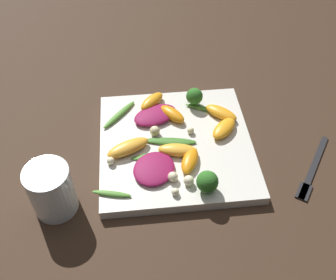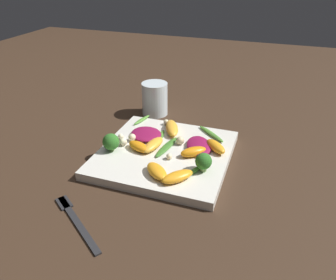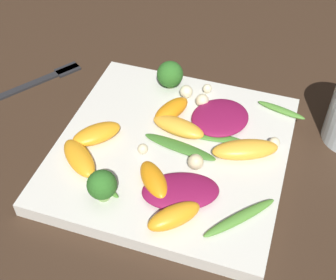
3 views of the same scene
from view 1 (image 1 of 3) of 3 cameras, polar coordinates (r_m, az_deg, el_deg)
The scene contains 26 objects.
ground_plane at distance 0.74m, azimuth 1.14°, elevation -1.29°, with size 2.40×2.40×0.00m, color #382619.
plate at distance 0.73m, azimuth 1.15°, elevation -0.79°, with size 0.28×0.28×0.02m.
drinking_glass at distance 0.65m, azimuth -16.56°, elevation -7.00°, with size 0.07×0.07×0.09m.
fork at distance 0.74m, azimuth 20.06°, elevation -4.51°, with size 0.11×0.14×0.01m.
radicchio_leaf_0 at distance 0.67m, azimuth -2.05°, elevation -4.17°, with size 0.10×0.10×0.01m.
radicchio_leaf_1 at distance 0.76m, azimuth -1.85°, elevation 3.64°, with size 0.10×0.08×0.01m.
orange_segment_0 at distance 0.68m, azimuth 3.19°, elevation -3.01°, with size 0.05×0.06×0.02m.
orange_segment_1 at distance 0.70m, azimuth 1.08°, elevation -1.48°, with size 0.07×0.04×0.02m.
orange_segment_2 at distance 0.74m, azimuth 8.13°, elevation 1.67°, with size 0.06×0.07×0.02m.
orange_segment_3 at distance 0.70m, azimuth -5.83°, elevation -1.10°, with size 0.08×0.06×0.02m.
orange_segment_4 at distance 0.79m, azimuth -2.35°, elevation 5.61°, with size 0.06×0.06×0.02m.
orange_segment_5 at distance 0.76m, azimuth 0.86°, elevation 3.82°, with size 0.06×0.06×0.02m.
orange_segment_6 at distance 0.77m, azimuth 7.72°, elevation 3.94°, with size 0.07×0.06×0.02m.
broccoli_floret_0 at distance 0.64m, azimuth 5.73°, elevation -6.06°, with size 0.04×0.04×0.04m.
broccoli_floret_1 at distance 0.78m, azimuth 3.86°, elevation 6.30°, with size 0.03×0.03×0.04m.
arugula_sprig_0 at distance 0.78m, azimuth 5.21°, elevation 4.57°, with size 0.07×0.04×0.01m.
arugula_sprig_1 at distance 0.65m, azimuth -8.19°, elevation -7.72°, with size 0.07×0.03×0.01m.
arugula_sprig_2 at distance 0.72m, azimuth 0.32°, elevation -0.07°, with size 0.10×0.03×0.01m.
arugula_sprig_3 at distance 0.70m, azimuth -1.91°, elevation -2.22°, with size 0.09×0.02×0.00m.
arugula_sprig_4 at distance 0.77m, azimuth -7.08°, elevation 3.70°, with size 0.07×0.08×0.01m.
macadamia_nut_0 at distance 0.73m, azimuth 3.30°, elevation 1.40°, with size 0.01×0.01×0.01m.
macadamia_nut_1 at distance 0.69m, azimuth -8.32°, elevation -3.02°, with size 0.01×0.01×0.01m.
macadamia_nut_2 at distance 0.73m, azimuth -1.92°, elevation 1.34°, with size 0.02×0.02×0.02m.
macadamia_nut_3 at distance 0.64m, azimuth 1.04°, elevation -7.51°, with size 0.01×0.01×0.01m.
macadamia_nut_4 at distance 0.66m, azimuth 3.03°, elevation -5.89°, with size 0.02×0.02×0.02m.
macadamia_nut_5 at distance 0.66m, azimuth 0.71°, elevation -5.36°, with size 0.02×0.02×0.02m.
Camera 1 is at (0.06, 0.48, 0.55)m, focal length 42.00 mm.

